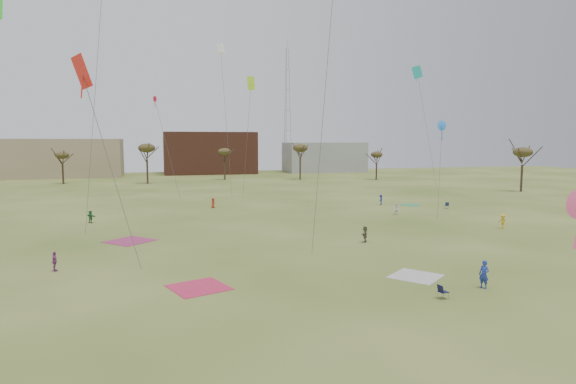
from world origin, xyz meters
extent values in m
plane|color=#42551A|center=(0.00, 0.00, 0.00)|extent=(260.00, 260.00, 0.00)
imported|color=#22379E|center=(10.34, 1.84, 0.91)|extent=(0.66, 0.78, 1.83)
imported|color=#635F47|center=(8.83, 17.09, 0.77)|extent=(1.17, 1.44, 1.54)
imported|color=gold|center=(26.18, 19.84, 0.81)|extent=(0.91, 1.18, 1.62)
imported|color=#973F91|center=(-17.20, 13.48, 0.74)|extent=(0.66, 0.93, 1.47)
imported|color=white|center=(19.74, 31.75, 0.78)|extent=(0.96, 0.95, 1.57)
imported|color=#236B34|center=(-17.43, 35.34, 0.73)|extent=(1.28, 1.24, 1.46)
imported|color=#AB311D|center=(-2.31, 44.52, 0.72)|extent=(0.79, 0.84, 1.44)
imported|color=navy|center=(22.11, 41.27, 0.77)|extent=(0.77, 1.09, 1.54)
cube|color=#C8284C|center=(-7.40, 6.74, 0.00)|extent=(4.38, 4.38, 0.03)
cube|color=beige|center=(7.52, 5.43, 0.00)|extent=(4.40, 4.40, 0.03)
cube|color=#972E5A|center=(-12.51, 23.31, 0.00)|extent=(5.30, 5.30, 0.03)
cube|color=#34915B|center=(26.27, 39.96, 0.00)|extent=(3.68, 3.68, 0.03)
cube|color=#141637|center=(6.65, 0.68, 0.42)|extent=(0.56, 0.56, 0.04)
cube|color=#141637|center=(6.42, 0.65, 0.65)|extent=(0.20, 0.51, 0.44)
cube|color=#142039|center=(29.28, 35.21, 0.42)|extent=(0.70, 0.70, 0.04)
cube|color=#142039|center=(29.45, 35.36, 0.65)|extent=(0.42, 0.47, 0.44)
cube|color=red|center=(-14.34, 9.97, 13.91)|extent=(1.08, 1.08, 2.12)
cube|color=red|center=(-14.34, 9.97, 13.16)|extent=(0.08, 0.08, 1.91)
cylinder|color=#4C4C51|center=(-12.68, 9.49, 7.40)|extent=(3.36, 1.01, 13.01)
cylinder|color=#4C4C51|center=(2.55, 10.94, 12.38)|extent=(2.34, 1.46, 22.97)
cylinder|color=#4C4C51|center=(-15.24, 23.77, 12.59)|extent=(2.45, 0.14, 23.39)
cone|color=#297CEA|center=(22.37, 26.14, 11.24)|extent=(1.19, 0.09, 1.19)
cube|color=#297CEA|center=(22.37, 26.14, 10.49)|extent=(0.08, 0.08, 1.95)
cylinder|color=#4C4C51|center=(21.17, 24.40, 6.07)|extent=(2.45, 3.53, 10.36)
cube|color=#BDF729|center=(3.52, 45.71, 17.72)|extent=(0.97, 0.97, 1.91)
cube|color=#BDF729|center=(3.52, 45.71, 17.05)|extent=(0.08, 0.08, 1.72)
cylinder|color=#4C4C51|center=(2.97, 46.40, 9.31)|extent=(1.15, 1.44, 16.83)
cone|color=red|center=(-9.91, 48.01, 15.39)|extent=(0.83, 0.06, 0.83)
cube|color=red|center=(-9.91, 48.01, 14.86)|extent=(0.08, 0.08, 1.36)
cylinder|color=#4C4C51|center=(-8.29, 47.55, 8.14)|extent=(3.27, 0.97, 14.50)
cube|color=teal|center=(32.66, 50.25, 20.93)|extent=(1.03, 1.03, 2.02)
cube|color=teal|center=(32.66, 50.25, 20.22)|extent=(0.08, 0.08, 1.82)
cylinder|color=#4C4C51|center=(34.63, 49.82, 10.91)|extent=(3.99, 0.90, 20.04)
cube|color=white|center=(-0.29, 49.50, 23.05)|extent=(0.77, 0.77, 1.33)
cube|color=white|center=(-0.29, 49.50, 22.28)|extent=(0.08, 0.08, 1.99)
cylinder|color=#4C4C51|center=(0.39, 49.24, 11.98)|extent=(1.42, 0.55, 22.16)
cylinder|color=#3A2B1E|center=(-30.00, 92.00, 2.16)|extent=(0.40, 0.40, 4.32)
ellipsoid|color=#473D1E|center=(-30.00, 92.00, 6.34)|extent=(3.02, 3.02, 1.58)
cylinder|color=#3A2B1E|center=(-12.00, 88.00, 2.70)|extent=(0.40, 0.40, 5.40)
ellipsoid|color=#473D1E|center=(-12.00, 88.00, 7.92)|extent=(3.78, 3.78, 1.98)
cylinder|color=#3A2B1E|center=(6.00, 94.00, 2.34)|extent=(0.40, 0.40, 4.68)
ellipsoid|color=#473D1E|center=(6.00, 94.00, 6.86)|extent=(3.28, 3.28, 1.72)
cylinder|color=#3A2B1E|center=(24.00, 90.00, 2.64)|extent=(0.40, 0.40, 5.28)
ellipsoid|color=#473D1E|center=(24.00, 90.00, 7.74)|extent=(3.70, 3.70, 1.94)
cylinder|color=#3A2B1E|center=(42.00, 85.00, 2.10)|extent=(0.40, 0.40, 4.20)
ellipsoid|color=#473D1E|center=(42.00, 85.00, 6.16)|extent=(2.94, 2.94, 1.54)
cylinder|color=#3A2B1E|center=(56.00, 52.00, 2.52)|extent=(0.40, 0.40, 5.04)
ellipsoid|color=#473D1E|center=(56.00, 52.00, 7.39)|extent=(3.53, 3.53, 1.85)
cube|color=#937F60|center=(-35.00, 115.00, 5.00)|extent=(32.00, 14.00, 10.00)
cube|color=brown|center=(5.00, 120.00, 6.00)|extent=(26.00, 16.00, 12.00)
cube|color=gray|center=(40.00, 118.00, 4.50)|extent=(24.00, 12.00, 9.00)
cylinder|color=#9EA3A8|center=(30.90, 125.00, 19.00)|extent=(0.16, 0.16, 38.00)
cylinder|color=#9EA3A8|center=(29.55, 125.78, 19.00)|extent=(0.16, 0.16, 38.00)
cylinder|color=#9EA3A8|center=(29.55, 124.22, 19.00)|extent=(0.16, 0.16, 38.00)
cylinder|color=#9EA3A8|center=(30.00, 125.00, 39.50)|extent=(0.10, 0.10, 3.00)
camera|label=1|loc=(-9.77, -24.44, 9.46)|focal=30.40mm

